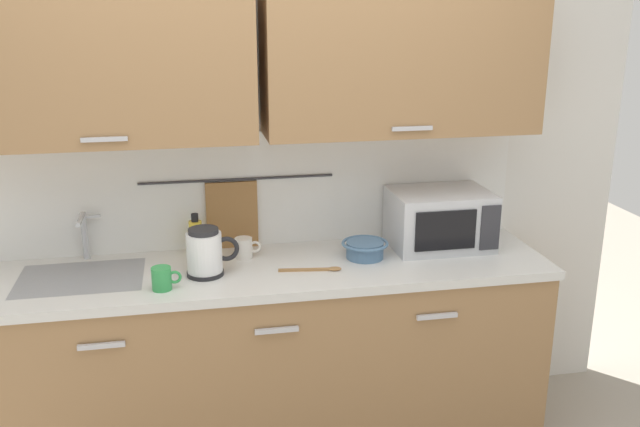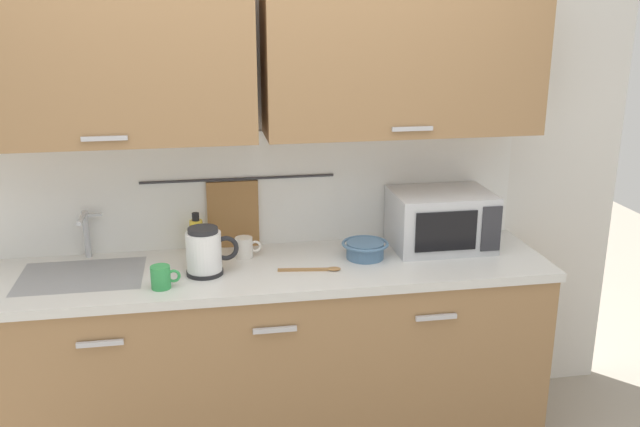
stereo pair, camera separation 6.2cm
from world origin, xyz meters
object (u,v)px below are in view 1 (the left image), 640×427
Objects in this scene: microwave at (440,219)px; mixing_bowl at (365,248)px; mug_by_kettle at (244,248)px; dish_soap_bottle at (196,237)px; mug_near_sink at (162,278)px; wooden_spoon at (318,269)px; electric_kettle at (205,253)px.

mixing_bowl is (-0.39, -0.09, -0.09)m from microwave.
mixing_bowl is 0.55m from mug_by_kettle.
dish_soap_bottle is 0.23m from mug_by_kettle.
mixing_bowl is at bearing -14.40° from dish_soap_bottle.
wooden_spoon is (0.66, 0.08, -0.04)m from mug_near_sink.
electric_kettle is 0.72m from mixing_bowl.
mug_by_kettle is at bearing 143.68° from wooden_spoon.
microwave is 1.12m from electric_kettle.
microwave reaches higher than dish_soap_bottle.
dish_soap_bottle is at bearing 157.28° from mug_by_kettle.
electric_kettle is at bearing -171.83° from microwave.
microwave reaches higher than electric_kettle.
mug_by_kettle is 0.43× the size of wooden_spoon.
electric_kettle is 0.26m from mug_by_kettle.
electric_kettle is 1.89× the size of mug_by_kettle.
mug_by_kettle is at bearing 39.92° from mug_near_sink.
mug_near_sink is 0.43× the size of wooden_spoon.
electric_kettle is 0.27m from dish_soap_bottle.
electric_kettle is 1.16× the size of dish_soap_bottle.
wooden_spoon is (0.48, -0.05, -0.10)m from electric_kettle.
mixing_bowl is 0.77× the size of wooden_spoon.
dish_soap_bottle is 0.71× the size of wooden_spoon.
electric_kettle is 0.23m from mug_near_sink.
mug_near_sink is at bearing -173.07° from wooden_spoon.
mug_by_kettle reaches higher than wooden_spoon.
electric_kettle reaches higher than mixing_bowl.
mixing_bowl is at bearing -167.16° from microwave.
dish_soap_bottle reaches higher than mug_near_sink.
electric_kettle is 1.06× the size of mixing_bowl.
dish_soap_bottle reaches higher than mixing_bowl.
mixing_bowl is (0.72, 0.07, -0.06)m from electric_kettle.
wooden_spoon is (-0.24, -0.12, -0.04)m from mixing_bowl.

